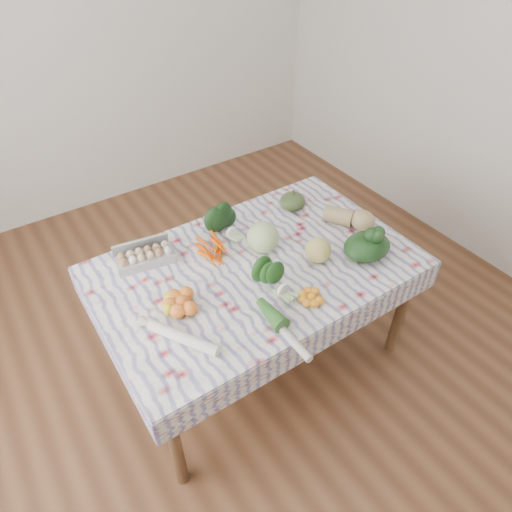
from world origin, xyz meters
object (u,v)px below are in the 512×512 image
Objects in this scene: cabbage at (263,237)px; butternut_squash at (350,216)px; grapefruit at (318,250)px; egg_carton at (146,258)px; dining_table at (256,276)px; kabocha_squash at (293,201)px.

cabbage is 0.55m from butternut_squash.
butternut_squash is at bearing 21.22° from grapefruit.
butternut_squash is at bearing -8.08° from egg_carton.
cabbage is at bearing 138.97° from butternut_squash.
butternut_squash reaches higher than dining_table.
kabocha_squash is 0.44m from cabbage.
butternut_squash is at bearing -62.96° from kabocha_squash.
grapefruit is (-0.35, -0.14, 0.00)m from butternut_squash.
grapefruit is at bearing -23.03° from egg_carton.
grapefruit reaches higher than dining_table.
kabocha_squash is at bearing 7.82° from egg_carton.
butternut_squash reaches higher than kabocha_squash.
dining_table is 0.66m from butternut_squash.
butternut_squash is (0.54, -0.10, -0.02)m from cabbage.
cabbage is at bearing 129.34° from grapefruit.
dining_table is at bearing 147.53° from butternut_squash.
cabbage reaches higher than egg_carton.
cabbage is (0.10, 0.08, 0.17)m from dining_table.
kabocha_squash is at bearing 86.08° from butternut_squash.
butternut_squash is at bearing -1.51° from dining_table.
grapefruit reaches higher than butternut_squash.
dining_table is 0.21m from cabbage.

